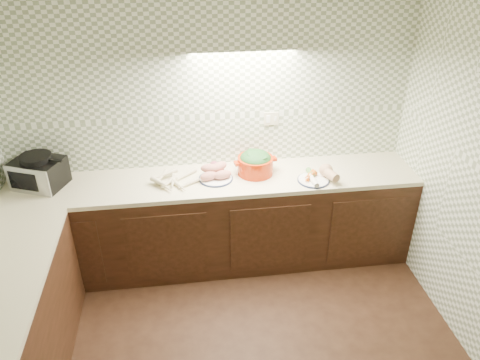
{
  "coord_description": "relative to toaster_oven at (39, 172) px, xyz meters",
  "views": [
    {
      "loc": [
        -0.26,
        -2.04,
        2.95
      ],
      "look_at": [
        0.19,
        1.25,
        1.02
      ],
      "focal_mm": 35.0,
      "sensor_mm": 36.0,
      "label": 1
    }
  ],
  "objects": [
    {
      "name": "onion_bowl",
      "position": [
        1.5,
        0.02,
        -0.09
      ],
      "size": [
        0.15,
        0.15,
        0.11
      ],
      "color": "black",
      "rests_on": "counter"
    },
    {
      "name": "counter",
      "position": [
        0.79,
        -0.91,
        -0.58
      ],
      "size": [
        3.6,
        3.6,
        0.9
      ],
      "color": "black",
      "rests_on": "ground"
    },
    {
      "name": "sweet_potato_plate",
      "position": [
        1.48,
        -0.09,
        -0.08
      ],
      "size": [
        0.3,
        0.3,
        0.14
      ],
      "rotation": [
        0.0,
        0.0,
        0.13
      ],
      "color": "#151D3C",
      "rests_on": "counter"
    },
    {
      "name": "dutch_oven",
      "position": [
        1.85,
        -0.04,
        -0.03
      ],
      "size": [
        0.39,
        0.36,
        0.22
      ],
      "rotation": [
        0.0,
        0.0,
        0.14
      ],
      "color": "#B92604",
      "rests_on": "counter"
    },
    {
      "name": "toaster_oven",
      "position": [
        0.0,
        0.0,
        0.0
      ],
      "size": [
        0.49,
        0.44,
        0.29
      ],
      "rotation": [
        0.0,
        0.0,
        -0.39
      ],
      "color": "black",
      "rests_on": "counter"
    },
    {
      "name": "veg_plate",
      "position": [
        2.38,
        -0.22,
        -0.09
      ],
      "size": [
        0.35,
        0.33,
        0.13
      ],
      "rotation": [
        0.0,
        0.0,
        0.21
      ],
      "color": "#151D3C",
      "rests_on": "counter"
    },
    {
      "name": "parsnip_pile",
      "position": [
        1.16,
        -0.11,
        -0.1
      ],
      "size": [
        0.44,
        0.37,
        0.08
      ],
      "color": "beige",
      "rests_on": "counter"
    },
    {
      "name": "room",
      "position": [
        1.48,
        -1.6,
        0.59
      ],
      "size": [
        3.6,
        3.6,
        2.6
      ],
      "color": "black",
      "rests_on": "ground"
    }
  ]
}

